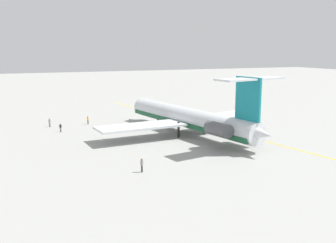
{
  "coord_description": "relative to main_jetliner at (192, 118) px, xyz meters",
  "views": [
    {
      "loc": [
        -67.58,
        36.78,
        15.44
      ],
      "look_at": [
        -5.04,
        10.0,
        2.67
      ],
      "focal_mm": 41.58,
      "sensor_mm": 36.0,
      "label": 1
    }
  ],
  "objects": [
    {
      "name": "ground",
      "position": [
        6.12,
        -5.8,
        -3.1
      ],
      "size": [
        394.59,
        394.59,
        0.0
      ],
      "primitive_type": "plane",
      "color": "#9E9E99"
    },
    {
      "name": "main_jetliner",
      "position": [
        0.0,
        0.0,
        0.0
      ],
      "size": [
        38.89,
        34.57,
        11.37
      ],
      "rotation": [
        0.0,
        0.0,
        0.18
      ],
      "color": "silver",
      "rests_on": "ground"
    },
    {
      "name": "ground_crew_near_nose",
      "position": [
        17.88,
        15.08,
        -1.99
      ],
      "size": [
        0.3,
        0.37,
        1.75
      ],
      "rotation": [
        0.0,
        0.0,
        0.66
      ],
      "color": "black",
      "rests_on": "ground"
    },
    {
      "name": "ground_crew_near_tail",
      "position": [
        -16.67,
        15.4,
        -1.95
      ],
      "size": [
        0.29,
        0.44,
        1.82
      ],
      "rotation": [
        0.0,
        0.0,
        3.46
      ],
      "color": "black",
      "rests_on": "ground"
    },
    {
      "name": "ground_crew_portside",
      "position": [
        18.04,
        22.72,
        -2.01
      ],
      "size": [
        0.28,
        0.44,
        1.73
      ],
      "rotation": [
        0.0,
        0.0,
        6.25
      ],
      "color": "black",
      "rests_on": "ground"
    },
    {
      "name": "ground_crew_starboard",
      "position": [
        12.18,
        21.42,
        -2.05
      ],
      "size": [
        0.27,
        0.42,
        1.66
      ],
      "rotation": [
        0.0,
        0.0,
        3.01
      ],
      "color": "black",
      "rests_on": "ground"
    },
    {
      "name": "safety_cone_nose",
      "position": [
        21.58,
        -8.39,
        -2.83
      ],
      "size": [
        0.4,
        0.4,
        0.55
      ],
      "primitive_type": "cone",
      "color": "#EA590F",
      "rests_on": "ground"
    },
    {
      "name": "taxiway_centreline",
      "position": [
        1.08,
        -7.44,
        -3.1
      ],
      "size": [
        95.17,
        17.71,
        0.01
      ],
      "primitive_type": "cube",
      "rotation": [
        0.0,
        0.0,
        0.18
      ],
      "color": "gold",
      "rests_on": "ground"
    }
  ]
}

